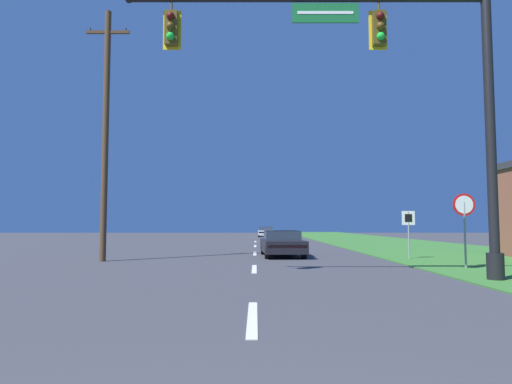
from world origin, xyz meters
TOP-DOWN VIEW (x-y plane):
  - grass_verge_right at (10.50, 30.00)m, footprint 10.00×110.00m
  - road_center_line at (0.00, 22.00)m, footprint 0.16×34.80m
  - signal_mast at (4.01, 10.75)m, footprint 10.18×0.47m
  - car_ahead at (1.28, 20.02)m, footprint 2.02×4.38m
  - far_car at (1.21, 53.47)m, footprint 1.82×4.41m
  - stop_sign at (7.12, 14.03)m, footprint 0.76×0.07m
  - route_sign_post at (6.60, 18.16)m, footprint 0.55×0.06m
  - utility_pole_near at (-6.17, 17.20)m, footprint 1.80×0.26m

SIDE VIEW (x-z plane):
  - road_center_line at x=0.00m, z-range 0.00..0.01m
  - grass_verge_right at x=10.50m, z-range 0.00..0.04m
  - car_ahead at x=1.28m, z-range 0.01..1.20m
  - far_car at x=1.21m, z-range 0.01..1.20m
  - route_sign_post at x=6.60m, z-range 0.51..2.54m
  - stop_sign at x=7.12m, z-range 0.61..3.12m
  - signal_mast at x=4.01m, z-range 0.97..9.52m
  - utility_pole_near at x=-6.17m, z-range 0.16..10.62m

